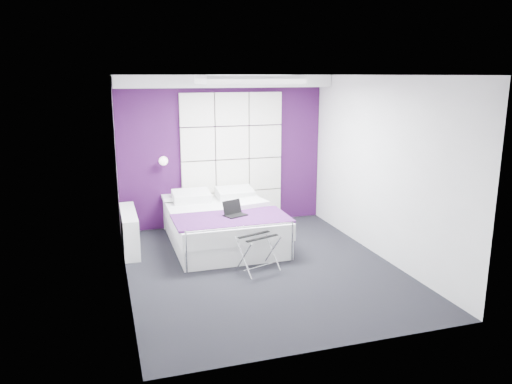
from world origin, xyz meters
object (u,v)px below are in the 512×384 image
at_px(radiator, 129,230).
at_px(laptop, 235,212).
at_px(wall_lamp, 163,160).
at_px(bed, 223,225).
at_px(nightstand, 177,197).
at_px(luggage_rack, 258,253).

height_order(radiator, laptop, laptop).
xyz_separation_m(wall_lamp, bed, (0.78, -0.93, -0.92)).
bearing_deg(bed, nightstand, 123.53).
relative_size(wall_lamp, radiator, 0.12).
xyz_separation_m(bed, laptop, (0.08, -0.40, 0.32)).
bearing_deg(bed, luggage_rack, -81.42).
relative_size(bed, laptop, 6.44).
bearing_deg(wall_lamp, nightstand, -11.60).
distance_m(wall_lamp, luggage_rack, 2.55).
relative_size(bed, nightstand, 4.19).
bearing_deg(nightstand, wall_lamp, 168.40).
xyz_separation_m(wall_lamp, laptop, (0.86, -1.33, -0.60)).
distance_m(radiator, luggage_rack, 2.13).
bearing_deg(wall_lamp, luggage_rack, -65.75).
bearing_deg(bed, radiator, 173.17).
distance_m(luggage_rack, laptop, 0.91).
relative_size(wall_lamp, laptop, 0.48).
relative_size(wall_lamp, bed, 0.07).
bearing_deg(bed, wall_lamp, 130.15).
height_order(wall_lamp, laptop, wall_lamp).
xyz_separation_m(bed, luggage_rack, (0.18, -1.22, -0.05)).
relative_size(radiator, bed, 0.59).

